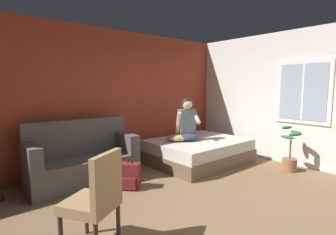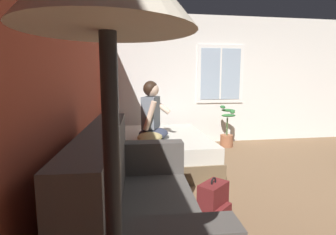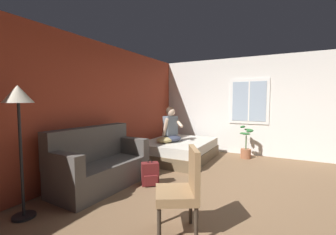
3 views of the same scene
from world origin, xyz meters
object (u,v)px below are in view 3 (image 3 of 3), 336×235
at_px(cell_phone, 184,140).
at_px(bed, 179,150).
at_px(side_chair, 182,187).
at_px(potted_plant, 246,147).
at_px(couch, 99,164).
at_px(person_seated, 171,127).
at_px(throw_pillow, 165,140).
at_px(floor_lamp, 19,107).
at_px(backpack, 150,174).

bearing_deg(cell_phone, bed, 84.16).
xyz_separation_m(side_chair, potted_plant, (3.82, -0.12, -0.23)).
height_order(bed, potted_plant, potted_plant).
height_order(couch, person_seated, person_seated).
bearing_deg(bed, throw_pillow, 156.20).
height_order(bed, floor_lamp, floor_lamp).
relative_size(bed, cell_phone, 13.71).
distance_m(person_seated, potted_plant, 2.05).
bearing_deg(cell_phone, throw_pillow, 110.02).
bearing_deg(bed, couch, 168.61).
bearing_deg(couch, side_chair, -108.06).
bearing_deg(person_seated, potted_plant, -56.42).
bearing_deg(side_chair, cell_phone, 23.16).
relative_size(couch, person_seated, 1.98).
distance_m(couch, backpack, 0.92).
distance_m(couch, cell_phone, 2.47).
xyz_separation_m(side_chair, backpack, (1.07, 1.11, -0.34)).
height_order(person_seated, throw_pillow, person_seated).
distance_m(backpack, throw_pillow, 1.58).
xyz_separation_m(side_chair, floor_lamp, (-0.64, 1.95, 0.90)).
relative_size(person_seated, floor_lamp, 0.51).
bearing_deg(backpack, person_seated, 14.41).
height_order(backpack, throw_pillow, throw_pillow).
bearing_deg(person_seated, bed, -30.67).
distance_m(cell_phone, floor_lamp, 3.83).
distance_m(person_seated, throw_pillow, 0.35).
xyz_separation_m(backpack, cell_phone, (1.94, 0.18, 0.29)).
distance_m(side_chair, floor_lamp, 2.24).
bearing_deg(throw_pillow, side_chair, -147.98).
bearing_deg(potted_plant, throw_pillow, 127.09).
bearing_deg(person_seated, floor_lamp, 172.85).
relative_size(couch, cell_phone, 12.07).
bearing_deg(bed, side_chair, -154.42).
relative_size(bed, throw_pillow, 4.11).
relative_size(backpack, cell_phone, 3.18).
bearing_deg(throw_pillow, potted_plant, -52.91).
height_order(bed, couch, couch).
relative_size(throw_pillow, cell_phone, 3.33).
bearing_deg(backpack, throw_pillow, 18.08).
xyz_separation_m(couch, backpack, (0.46, -0.77, -0.20)).
xyz_separation_m(side_chair, person_seated, (2.72, 1.53, 0.30)).
bearing_deg(floor_lamp, person_seated, -7.15).
height_order(throw_pillow, cell_phone, throw_pillow).
relative_size(bed, floor_lamp, 1.16).
xyz_separation_m(bed, potted_plant, (0.88, -1.52, 0.07)).
xyz_separation_m(bed, side_chair, (-2.94, -1.41, 0.30)).
relative_size(bed, side_chair, 2.01).
height_order(couch, throw_pillow, couch).
height_order(person_seated, cell_phone, person_seated).
xyz_separation_m(backpack, potted_plant, (2.75, -1.23, 0.11)).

